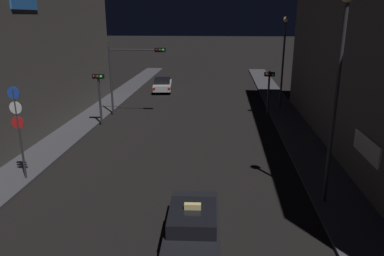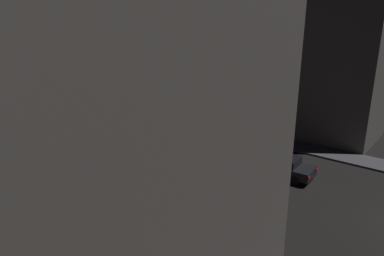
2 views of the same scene
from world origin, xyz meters
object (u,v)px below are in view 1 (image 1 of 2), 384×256
traffic_light_left_kerb (99,88)px  street_lamp_near_block (340,66)px  sign_pole_left (18,124)px  street_lamp_far_block (284,53)px  taxi (193,226)px  far_car (163,85)px  traffic_light_right_kerb (269,84)px  traffic_light_overhead (131,66)px

traffic_light_left_kerb → street_lamp_near_block: 17.11m
sign_pole_left → street_lamp_far_block: street_lamp_far_block is taller
traffic_light_left_kerb → taxi: bearing=-60.8°
far_car → sign_pole_left: (-3.12, -22.19, 2.12)m
taxi → sign_pole_left: sign_pole_left is taller
far_car → street_lamp_near_block: (10.61, -23.37, 5.06)m
traffic_light_right_kerb → sign_pole_left: bearing=-134.6°
far_car → traffic_light_right_kerb: traffic_light_right_kerb is taller
far_car → street_lamp_near_block: bearing=-65.6°
street_lamp_near_block → traffic_light_right_kerb: bearing=92.8°
taxi → traffic_light_left_kerb: bearing=119.2°
traffic_light_left_kerb → street_lamp_far_block: street_lamp_far_block is taller
taxi → traffic_light_overhead: bearing=110.0°
traffic_light_overhead → traffic_light_right_kerb: size_ratio=1.53×
taxi → traffic_light_overhead: traffic_light_overhead is taller
traffic_light_left_kerb → traffic_light_right_kerb: (12.36, 3.79, -0.18)m
traffic_light_right_kerb → traffic_light_left_kerb: bearing=-163.0°
sign_pole_left → traffic_light_left_kerb: bearing=86.0°
far_car → sign_pole_left: sign_pole_left is taller
street_lamp_far_block → sign_pole_left: bearing=-133.6°
street_lamp_far_block → taxi: bearing=-106.7°
taxi → traffic_light_left_kerb: 16.07m
traffic_light_right_kerb → street_lamp_far_block: 3.10m
taxi → street_lamp_far_block: 20.70m
traffic_light_left_kerb → traffic_light_right_kerb: traffic_light_left_kerb is taller
traffic_light_overhead → far_car: bearing=85.4°
sign_pole_left → street_lamp_far_block: size_ratio=0.60×
traffic_light_left_kerb → far_car: bearing=79.1°
traffic_light_overhead → traffic_light_left_kerb: 3.56m
sign_pole_left → street_lamp_far_block: 20.76m
traffic_light_overhead → street_lamp_far_block: 12.25m
far_car → street_lamp_far_block: street_lamp_far_block is taller
taxi → street_lamp_far_block: bearing=73.3°
taxi → sign_pole_left: 9.79m
traffic_light_left_kerb → street_lamp_near_block: (13.07, -10.61, 3.06)m
traffic_light_right_kerb → street_lamp_far_block: size_ratio=0.48×
traffic_light_right_kerb → traffic_light_overhead: bearing=-175.3°
street_lamp_far_block → traffic_light_left_kerb: bearing=-157.9°
street_lamp_near_block → street_lamp_far_block: (0.54, 16.14, -1.00)m
taxi → traffic_light_overhead: (-6.11, 16.82, 3.19)m
taxi → traffic_light_right_kerb: 18.38m
traffic_light_overhead → street_lamp_far_block: (11.94, 2.63, 0.87)m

